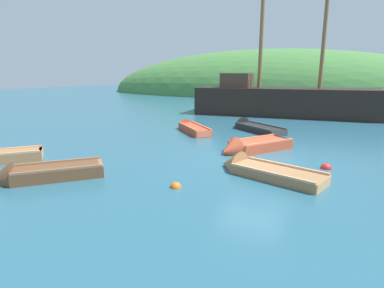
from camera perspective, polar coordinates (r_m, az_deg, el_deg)
name	(u,v)px	position (r m, az deg, el deg)	size (l,w,h in m)	color
ground_plane	(253,160)	(11.86, 11.27, -2.91)	(120.00, 120.00, 0.00)	#285B70
shore_hill	(262,95)	(48.11, 12.79, 8.84)	(53.91, 19.01, 13.29)	#477F3D
sailing_ship	(282,105)	(25.07, 16.40, 7.00)	(16.20, 5.73, 11.31)	black
rowboat_center	(251,148)	(13.14, 10.94, -0.69)	(2.69, 3.44, 1.10)	#C64C2D
rowboat_near_dock	(191,129)	(17.48, -0.17, 2.82)	(3.31, 3.13, 0.86)	#C64C2D
rowboat_outer_right	(260,172)	(10.24, 12.42, -5.02)	(3.66, 1.94, 1.09)	#9E7047
rowboat_portside	(252,128)	(18.10, 11.08, 2.89)	(3.77, 3.05, 1.09)	black
rowboat_outer_left	(42,175)	(10.57, -26.00, -5.23)	(2.92, 3.12, 1.00)	brown
buoy_orange	(176,187)	(8.93, -3.04, -8.01)	(0.32, 0.32, 0.32)	orange
buoy_red	(326,168)	(11.56, 23.54, -4.17)	(0.37, 0.37, 0.37)	red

